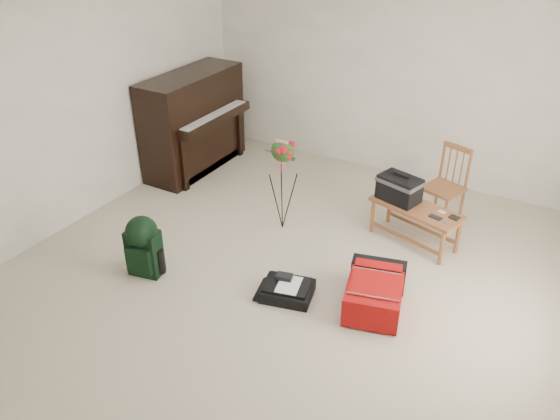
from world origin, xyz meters
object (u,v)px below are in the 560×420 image
Objects in this scene: black_duffel at (287,290)px; flower_stand at (283,185)px; bench at (403,196)px; green_backpack at (143,243)px; piano at (194,124)px; red_suitcase at (377,289)px; dining_chair at (444,186)px.

flower_stand reaches higher than black_duffel.
green_backpack is (-1.88, -1.79, -0.17)m from bench.
piano is 3.44m from red_suitcase.
piano reaches higher than green_backpack.
bench reaches higher than green_backpack.
black_duffel is 1.41m from green_backpack.
piano is at bearing -170.57° from bench.
bench is 1.25× the size of red_suitcase.
black_duffel is at bearing -36.67° from piano.
black_duffel is (2.35, -1.75, -0.53)m from piano.
dining_chair reaches higher than green_backpack.
piano reaches higher than flower_stand.
piano is at bearing -156.97° from dining_chair.
flower_stand is at bearing -126.32° from dining_chair.
bench is 1.16× the size of dining_chair.
dining_chair is 1.65× the size of black_duffel.
green_backpack is at bearing -122.58° from flower_stand.
black_duffel is at bearing -94.90° from bench.
piano is 1.89m from flower_stand.
flower_stand is at bearing 108.12° from black_duffel.
dining_chair is at bearing 4.67° from piano.
dining_chair is at bearing 54.18° from black_duffel.
green_backpack is (-2.06, -0.67, 0.18)m from red_suitcase.
piano is 3.18m from dining_chair.
bench is at bearing -95.81° from dining_chair.
piano is at bearing 104.32° from green_backpack.
piano is 1.51× the size of bench.
red_suitcase is at bearing -32.30° from flower_stand.
piano is 2.98m from black_duffel.
dining_chair reaches higher than red_suitcase.
black_duffel is 1.25m from flower_stand.
piano is 2.88× the size of black_duffel.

